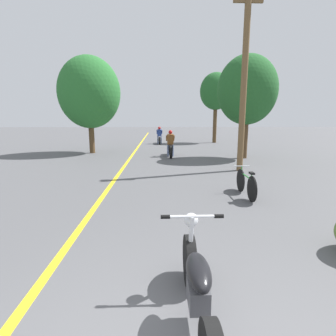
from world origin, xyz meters
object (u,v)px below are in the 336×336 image
Objects in this scene: roadside_tree_right_far at (216,92)px; motorcycle_rider_far at (159,137)px; bicycle_parked at (246,184)px; roadside_tree_right_near at (247,90)px; motorcycle_foreground at (198,288)px; motorcycle_rider_lead at (170,147)px; roadside_tree_left at (89,93)px; utility_pole at (244,80)px.

roadside_tree_right_far is 2.80× the size of motorcycle_rider_far.
bicycle_parked is (-2.43, -15.76, -3.90)m from roadside_tree_right_far.
roadside_tree_right_near reaches higher than motorcycle_foreground.
roadside_tree_right_far is (0.27, 8.88, 0.77)m from roadside_tree_right_near.
motorcycle_foreground is at bearing -91.14° from motorcycle_rider_lead.
roadside_tree_right_far is 16.42m from bicycle_parked.
motorcycle_rider_lead is at bearing -85.31° from motorcycle_rider_far.
motorcycle_rider_lead is at bearing 102.74° from bicycle_parked.
roadside_tree_right_far is at bearing 81.24° from bicycle_parked.
roadside_tree_right_far reaches higher than roadside_tree_left.
roadside_tree_right_far is 11.02m from roadside_tree_left.
roadside_tree_right_near is at bearing -11.34° from motorcycle_rider_lead.
motorcycle_foreground is 4.87m from bicycle_parked.
motorcycle_rider_far is (4.12, 5.66, -3.04)m from roadside_tree_left.
utility_pole is 3.31× the size of motorcycle_rider_far.
utility_pole reaches higher than motorcycle_foreground.
roadside_tree_left is 7.63m from motorcycle_rider_far.
roadside_tree_right_near is at bearing 69.98° from motorcycle_foreground.
motorcycle_rider_lead is (4.71, -1.59, -3.03)m from roadside_tree_left.
roadside_tree_right_near is at bearing -91.74° from roadside_tree_right_far.
motorcycle_rider_far is at bearing 94.69° from motorcycle_rider_lead.
roadside_tree_right_far is (1.50, 12.19, 0.72)m from utility_pole.
motorcycle_rider_far is 1.29× the size of bicycle_parked.
motorcycle_rider_lead is 1.02× the size of motorcycle_rider_far.
motorcycle_rider_lead reaches higher than motorcycle_foreground.
motorcycle_rider_lead is (-3.89, 0.78, -2.95)m from roadside_tree_right_near.
motorcycle_foreground is at bearing -102.28° from roadside_tree_right_far.
motorcycle_rider_far is at bearing 98.87° from bicycle_parked.
roadside_tree_right_near is at bearing 72.60° from bicycle_parked.
roadside_tree_left is (-8.60, 2.37, 0.08)m from roadside_tree_right_near.
roadside_tree_right_near is 0.90× the size of roadside_tree_right_far.
roadside_tree_right_far reaches higher than motorcycle_rider_far.
motorcycle_rider_lead is at bearing -117.20° from roadside_tree_right_far.
motorcycle_foreground is at bearing -88.95° from motorcycle_rider_far.
roadside_tree_right_near is 8.92m from roadside_tree_left.
motorcycle_rider_far reaches higher than bicycle_parked.
roadside_tree_right_near is 0.93× the size of roadside_tree_left.
motorcycle_foreground is (-2.90, -8.03, -3.12)m from utility_pole.
utility_pole is at bearing 75.49° from bicycle_parked.
bicycle_parked is at bearing -104.51° from utility_pole.
motorcycle_rider_lead is (-4.16, -8.09, -3.72)m from roadside_tree_right_far.
utility_pole is at bearing -97.03° from roadside_tree_right_far.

